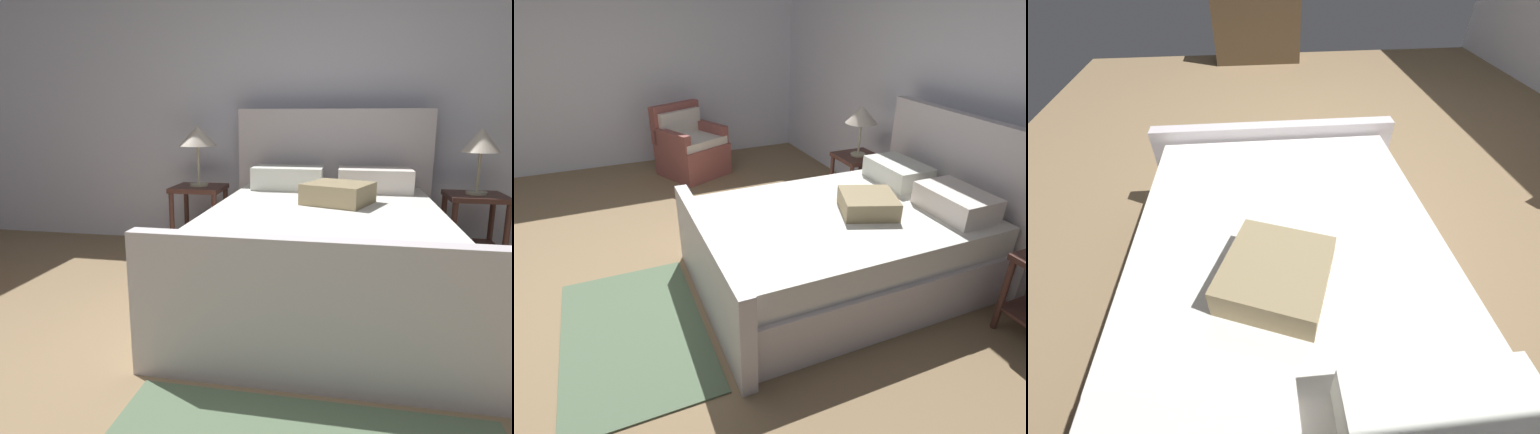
% 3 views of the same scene
% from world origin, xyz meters
% --- Properties ---
extents(wall_back, '(6.43, 0.12, 2.60)m').
position_xyz_m(wall_back, '(0.00, 3.20, 1.30)').
color(wall_back, white).
rests_on(wall_back, ground).
extents(bed, '(1.67, 2.29, 1.26)m').
position_xyz_m(bed, '(0.50, 1.92, 0.35)').
color(bed, silver).
rests_on(bed, ground).
extents(nightstand_right, '(0.44, 0.44, 0.60)m').
position_xyz_m(nightstand_right, '(1.64, 2.72, 0.40)').
color(nightstand_right, '#4A2B24').
rests_on(nightstand_right, ground).
extents(table_lamp_right, '(0.29, 0.29, 0.52)m').
position_xyz_m(table_lamp_right, '(1.64, 2.72, 1.01)').
color(table_lamp_right, '#B7B293').
rests_on(table_lamp_right, nightstand_right).
extents(nightstand_left, '(0.44, 0.44, 0.60)m').
position_xyz_m(nightstand_left, '(-0.65, 2.75, 0.40)').
color(nightstand_left, '#4A2B24').
rests_on(nightstand_left, ground).
extents(table_lamp_left, '(0.33, 0.33, 0.53)m').
position_xyz_m(table_lamp_left, '(-0.65, 2.75, 1.02)').
color(table_lamp_left, '#B7B293').
rests_on(table_lamp_left, nightstand_left).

